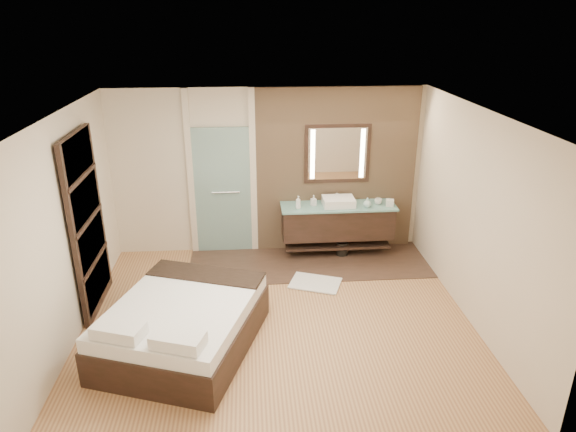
{
  "coord_description": "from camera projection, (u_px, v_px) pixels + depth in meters",
  "views": [
    {
      "loc": [
        -0.32,
        -5.72,
        3.78
      ],
      "look_at": [
        0.18,
        0.6,
        1.23
      ],
      "focal_mm": 32.0,
      "sensor_mm": 36.0,
      "label": 1
    }
  ],
  "objects": [
    {
      "name": "tissue_box",
      "position": [
        390.0,
        203.0,
        8.21
      ],
      "size": [
        0.15,
        0.15,
        0.1
      ],
      "primitive_type": "cube",
      "rotation": [
        0.0,
        0.0,
        -0.25
      ],
      "color": "silver",
      "rests_on": "vanity"
    },
    {
      "name": "soap_bottle_b",
      "position": [
        314.0,
        200.0,
        8.2
      ],
      "size": [
        0.1,
        0.1,
        0.17
      ],
      "primitive_type": "imported",
      "rotation": [
        0.0,
        0.0,
        0.3
      ],
      "color": "#B2B2B2",
      "rests_on": "vanity"
    },
    {
      "name": "shoji_partition",
      "position": [
        88.0,
        223.0,
        6.65
      ],
      "size": [
        0.06,
        1.2,
        2.4
      ],
      "color": "black",
      "rests_on": "floor"
    },
    {
      "name": "bed",
      "position": [
        183.0,
        325.0,
        6.09
      ],
      "size": [
        2.09,
        2.33,
        0.74
      ],
      "rotation": [
        0.0,
        0.0,
        -0.33
      ],
      "color": "black",
      "rests_on": "floor"
    },
    {
      "name": "mirror_unit",
      "position": [
        337.0,
        154.0,
        8.18
      ],
      "size": [
        1.06,
        0.04,
        0.96
      ],
      "color": "black",
      "rests_on": "stone_wall"
    },
    {
      "name": "tile_strip",
      "position": [
        309.0,
        263.0,
        8.24
      ],
      "size": [
        3.8,
        1.3,
        0.01
      ],
      "primitive_type": "cube",
      "color": "#39271F",
      "rests_on": "floor"
    },
    {
      "name": "floor",
      "position": [
        278.0,
        320.0,
        6.72
      ],
      "size": [
        5.0,
        5.0,
        0.0
      ],
      "primitive_type": "plane",
      "color": "#955F3E",
      "rests_on": "ground"
    },
    {
      "name": "cup",
      "position": [
        378.0,
        201.0,
        8.28
      ],
      "size": [
        0.14,
        0.14,
        0.09
      ],
      "primitive_type": "imported",
      "rotation": [
        0.0,
        0.0,
        -0.18
      ],
      "color": "silver",
      "rests_on": "vanity"
    },
    {
      "name": "stone_wall",
      "position": [
        336.0,
        171.0,
        8.34
      ],
      "size": [
        2.6,
        0.08,
        2.7
      ],
      "primitive_type": "cube",
      "color": "#A27E5C",
      "rests_on": "floor"
    },
    {
      "name": "bath_mat",
      "position": [
        315.0,
        283.0,
        7.61
      ],
      "size": [
        0.85,
        0.72,
        0.02
      ],
      "primitive_type": "cube",
      "rotation": [
        0.0,
        0.0,
        -0.36
      ],
      "color": "silver",
      "rests_on": "floor"
    },
    {
      "name": "waste_bin",
      "position": [
        342.0,
        248.0,
        8.48
      ],
      "size": [
        0.2,
        0.2,
        0.24
      ],
      "primitive_type": "cylinder",
      "rotation": [
        0.0,
        0.0,
        -0.05
      ],
      "color": "black",
      "rests_on": "floor"
    },
    {
      "name": "vanity",
      "position": [
        337.0,
        221.0,
        8.36
      ],
      "size": [
        1.85,
        0.55,
        0.88
      ],
      "color": "black",
      "rests_on": "stone_wall"
    },
    {
      "name": "soap_bottle_a",
      "position": [
        298.0,
        202.0,
        8.08
      ],
      "size": [
        0.1,
        0.1,
        0.21
      ],
      "primitive_type": "imported",
      "rotation": [
        0.0,
        0.0,
        0.38
      ],
      "color": "white",
      "rests_on": "vanity"
    },
    {
      "name": "soap_bottle_c",
      "position": [
        367.0,
        202.0,
        8.14
      ],
      "size": [
        0.13,
        0.13,
        0.15
      ],
      "primitive_type": "imported",
      "rotation": [
        0.0,
        0.0,
        0.07
      ],
      "color": "#A8D3D2",
      "rests_on": "vanity"
    },
    {
      "name": "frosted_door",
      "position": [
        223.0,
        186.0,
        8.28
      ],
      "size": [
        1.1,
        0.12,
        2.7
      ],
      "color": "#BBECE6",
      "rests_on": "floor"
    }
  ]
}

